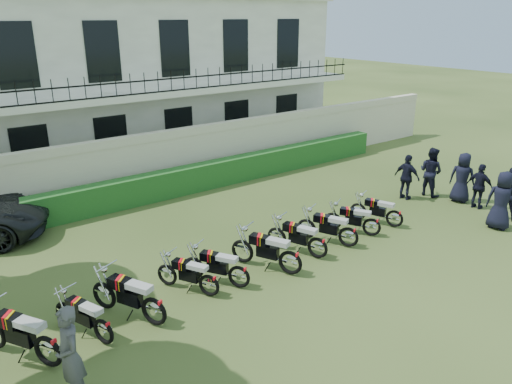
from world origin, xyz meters
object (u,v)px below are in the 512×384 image
Objects in this scene: motorcycle_1 at (103,326)px; motorcycle_7 at (349,232)px; officer_3 at (462,178)px; officer_1 at (510,193)px; officer_5 at (407,177)px; motorcycle_3 at (209,280)px; motorcycle_4 at (239,272)px; motorcycle_9 at (395,215)px; officer_4 at (431,172)px; motorcycle_6 at (318,243)px; motorcycle_5 at (291,257)px; inspector at (70,356)px; motorcycle_8 at (372,223)px; officer_2 at (480,186)px; officer_0 at (502,200)px; motorcycle_2 at (154,305)px; motorcycle_0 at (47,344)px.

motorcycle_1 is 7.35m from motorcycle_7.
officer_3 is at bearing -19.38° from motorcycle_1.
officer_5 is (-1.17, 3.17, -0.04)m from officer_1.
motorcycle_4 is at bearing -35.82° from motorcycle_3.
motorcycle_9 is 3.71m from officer_4.
officer_4 is (6.93, 1.26, 0.44)m from motorcycle_6.
motorcycle_5 reaches higher than motorcycle_6.
inspector is 13.34m from officer_5.
motorcycle_3 is at bearing 149.44° from motorcycle_8.
motorcycle_7 is 1.06× the size of motorcycle_9.
motorcycle_3 is 0.91× the size of officer_1.
motorcycle_1 is 0.91× the size of inspector.
motorcycle_3 is 0.96× the size of officer_5.
motorcycle_3 is 3.45m from motorcycle_6.
officer_5 is at bearing 26.01° from officer_2.
motorcycle_7 is 1.11× the size of officer_2.
motorcycle_5 is 1.06× the size of officer_3.
motorcycle_6 is 1.03× the size of officer_1.
motorcycle_9 is at bearing -22.29° from motorcycle_7.
motorcycle_9 is at bearing 75.28° from officer_2.
officer_0 reaches higher than motorcycle_9.
motorcycle_4 is 0.87× the size of officer_0.
motorcycle_1 is at bearing 159.89° from motorcycle_9.
motorcycle_4 is at bearing -20.94° from motorcycle_2.
officer_2 is (14.26, 0.77, -0.13)m from inspector.
motorcycle_0 is at bearing 74.08° from officer_3.
motorcycle_8 is (7.37, 0.25, -0.08)m from motorcycle_2.
officer_0 is at bearing -43.50° from motorcycle_4.
motorcycle_8 is at bearing 158.84° from motorcycle_9.
motorcycle_0 is 1.19× the size of motorcycle_8.
officer_3 is (0.11, 0.75, 0.11)m from officer_2.
officer_4 is (14.07, 2.61, -0.01)m from inspector.
officer_2 is at bearing 153.93° from officer_3.
motorcycle_3 is at bearing 72.86° from officer_3.
motorcycle_0 is 10.68m from motorcycle_9.
officer_0 is 3.30m from officer_4.
officer_1 is 0.97× the size of officer_3.
motorcycle_0 reaches higher than motorcycle_8.
inspector is (0.10, -1.16, 0.40)m from motorcycle_0.
motorcycle_1 is at bearing 73.96° from officer_3.
motorcycle_2 is 6.23m from motorcycle_7.
officer_2 is (9.76, -0.59, 0.34)m from motorcycle_4.
motorcycle_6 is (6.14, 0.14, 0.03)m from motorcycle_1.
officer_5 reaches higher than motorcycle_3.
inspector is at bearing -176.18° from motorcycle_2.
motorcycle_4 is at bearing 63.30° from officer_0.
motorcycle_5 is 1.09× the size of motorcycle_7.
officer_3 is at bearing -165.41° from officer_4.
officer_2 is (5.91, -0.56, 0.32)m from motorcycle_7.
officer_0 is at bearing 95.86° from officer_1.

